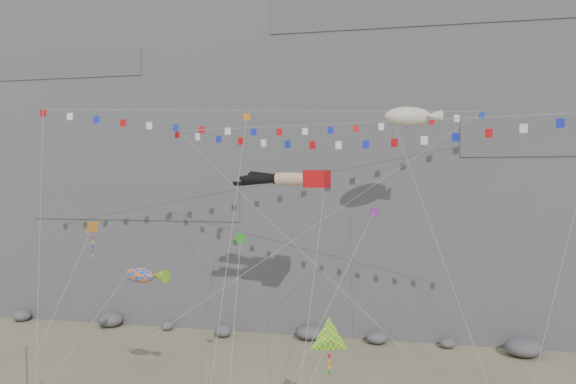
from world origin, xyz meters
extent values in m
cube|color=slate|center=(0.00, 32.00, 25.00)|extent=(80.00, 28.00, 50.00)
cylinder|color=slate|center=(-14.41, -2.66, 2.13)|extent=(0.12, 0.12, 4.27)
cube|color=red|center=(2.20, 7.29, 14.64)|extent=(1.74, 2.26, 1.26)
cylinder|color=tan|center=(0.31, 6.83, 14.64)|extent=(2.21, 1.12, 0.93)
sphere|color=black|center=(-0.75, 6.93, 14.64)|extent=(0.85, 0.85, 0.85)
cone|color=black|center=(-2.00, 7.05, 14.57)|extent=(2.61, 1.01, 0.87)
cube|color=black|center=(-3.69, 7.20, 14.29)|extent=(0.85, 0.44, 0.31)
cylinder|color=tan|center=(0.43, 8.09, 14.64)|extent=(2.21, 1.12, 0.93)
sphere|color=black|center=(-0.63, 8.18, 14.64)|extent=(0.85, 0.85, 0.85)
cone|color=black|center=(-1.89, 8.30, 14.77)|extent=(2.62, 1.01, 0.93)
cube|color=black|center=(-3.57, 8.46, 14.67)|extent=(0.85, 0.44, 0.31)
cylinder|color=gray|center=(2.82, -0.73, 7.35)|extent=(0.03, 0.03, 21.73)
cylinder|color=gray|center=(-8.04, 3.68, 10.04)|extent=(0.03, 0.03, 26.42)
cylinder|color=gray|center=(9.58, 1.80, 9.25)|extent=(0.03, 0.03, 21.99)
cylinder|color=gray|center=(-14.14, -0.28, 5.65)|extent=(0.03, 0.03, 12.91)
cylinder|color=gray|center=(-10.99, -2.14, 4.30)|extent=(0.03, 0.03, 11.11)
cylinder|color=gray|center=(11.43, 4.76, 9.68)|extent=(0.03, 0.03, 23.00)
cylinder|color=gray|center=(-2.13, -0.20, 9.60)|extent=(0.03, 0.03, 23.17)
cylinder|color=gray|center=(3.79, -1.08, 6.31)|extent=(0.03, 0.03, 16.19)
cylinder|color=gray|center=(-0.75, -3.42, 5.49)|extent=(0.03, 0.03, 14.30)
camera|label=1|loc=(8.84, -32.85, 14.83)|focal=35.00mm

